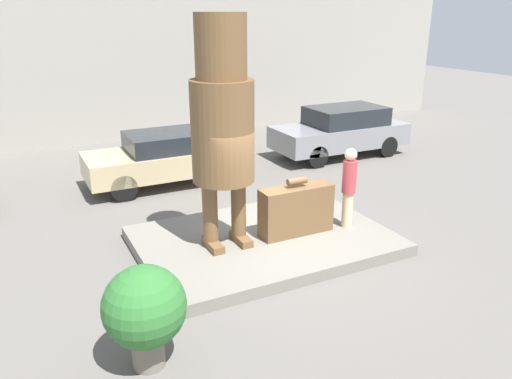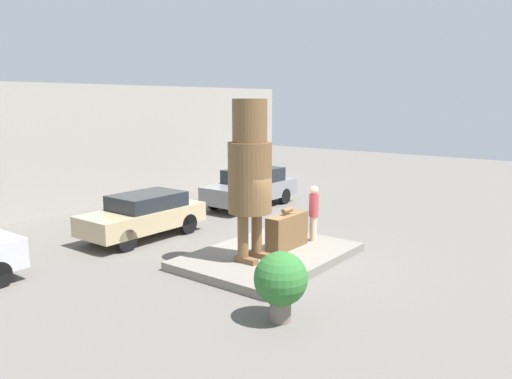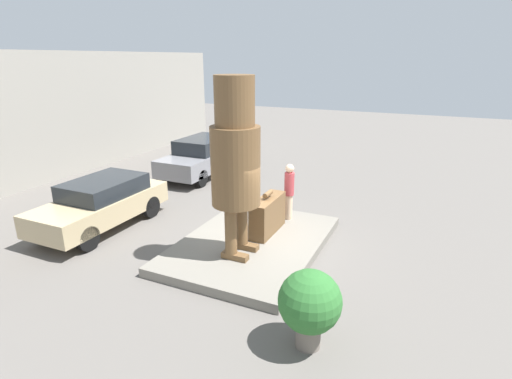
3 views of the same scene
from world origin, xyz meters
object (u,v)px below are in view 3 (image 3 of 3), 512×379
object	(u,v)px
parked_car_tan	(102,202)
planter_pot	(310,303)
statue_figure	(235,155)
parked_car_grey	(202,156)
giant_suitcase	(268,215)
tourist	(289,189)

from	to	relation	value
parked_car_tan	planter_pot	bearing A→B (deg)	71.07
statue_figure	parked_car_grey	bearing A→B (deg)	37.96
giant_suitcase	parked_car_grey	bearing A→B (deg)	46.79
parked_car_grey	planter_pot	xyz separation A→B (m)	(-8.53, -7.47, 0.02)
tourist	parked_car_grey	size ratio (longest dim) A/B	0.38
parked_car_grey	giant_suitcase	bearing A→B (deg)	46.79
statue_figure	giant_suitcase	distance (m)	2.51
parked_car_tan	giant_suitcase	bearing A→B (deg)	104.58
parked_car_grey	tourist	bearing A→B (deg)	55.41
planter_pot	giant_suitcase	bearing A→B (deg)	32.43
tourist	planter_pot	world-z (taller)	tourist
giant_suitcase	planter_pot	distance (m)	4.43
giant_suitcase	planter_pot	size ratio (longest dim) A/B	1.04
tourist	parked_car_tan	xyz separation A→B (m)	(-2.40, 5.05, -0.38)
statue_figure	planter_pot	bearing A→B (deg)	-131.10
tourist	parked_car_tan	size ratio (longest dim) A/B	0.41
giant_suitcase	parked_car_grey	xyz separation A→B (m)	(4.79, 5.10, 0.11)
statue_figure	tourist	bearing A→B (deg)	-8.62
giant_suitcase	parked_car_tan	bearing A→B (deg)	104.58
giant_suitcase	parked_car_tan	xyz separation A→B (m)	(-1.26, 4.84, 0.05)
tourist	parked_car_grey	world-z (taller)	tourist
parked_car_tan	statue_figure	bearing A→B (deg)	87.12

